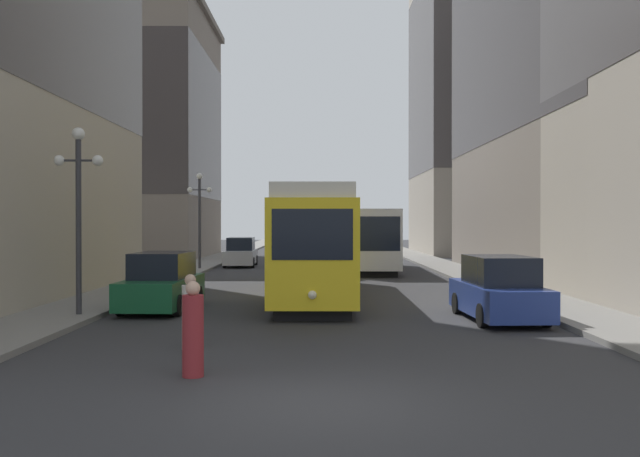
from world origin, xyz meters
name	(u,v)px	position (x,y,z in m)	size (l,w,h in m)	color
ground_plane	(323,404)	(0.00, 0.00, 0.00)	(200.00, 200.00, 0.00)	#303033
sidewalk_left	(217,259)	(-7.58, 40.00, 0.07)	(2.51, 120.00, 0.15)	gray
sidewalk_right	(425,259)	(7.58, 40.00, 0.07)	(2.51, 120.00, 0.15)	gray
streetcar	(316,240)	(-0.21, 15.12, 2.10)	(2.70, 13.80, 3.89)	black
transit_bus	(371,237)	(2.87, 29.55, 1.95)	(2.78, 11.69, 3.45)	black
parked_car_left_near	(242,253)	(-5.02, 33.26, 0.84)	(1.99, 4.91, 1.82)	black
parked_car_left_mid	(163,283)	(-5.02, 11.34, 0.84)	(2.02, 4.58, 1.82)	black
parked_car_right_far	(500,291)	(5.02, 9.05, 0.84)	(2.03, 4.57, 1.82)	black
pedestrian_crossing_near	(191,314)	(-2.86, 4.56, 0.76)	(0.37, 0.37, 1.64)	beige
pedestrian_crossing_far	(194,332)	(-2.31, 1.86, 0.80)	(0.38, 0.38, 1.72)	maroon
lamp_post_left_near	(79,191)	(-6.92, 9.25, 3.66)	(1.41, 0.36, 5.32)	#333338
lamp_post_left_far	(200,206)	(-6.92, 29.19, 3.73)	(1.41, 0.36, 5.44)	#333338
building_left_corner	(111,131)	(-16.35, 43.55, 9.84)	(15.64, 15.94, 19.16)	slate
building_right_midblock	(479,87)	(14.03, 51.29, 14.78)	(11.00, 15.87, 28.66)	#A89E8E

